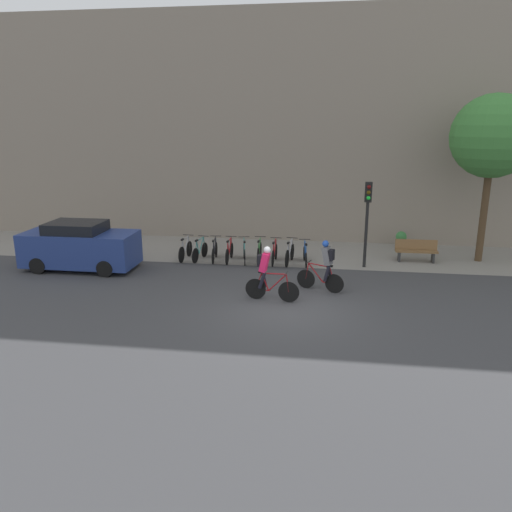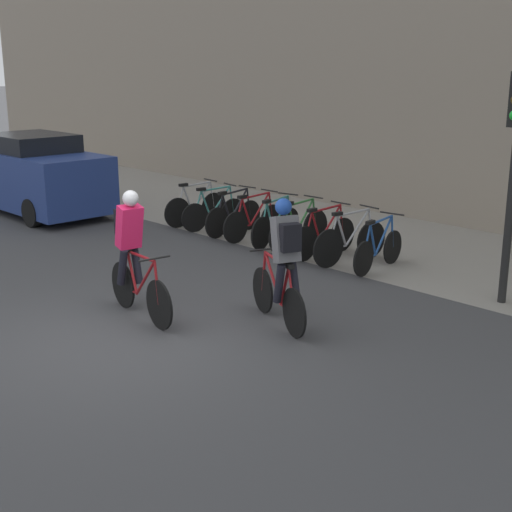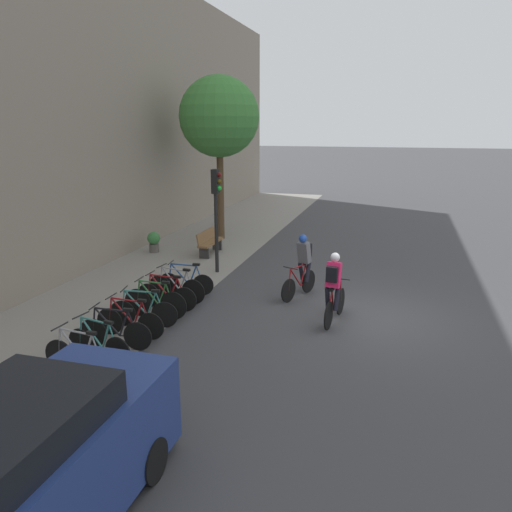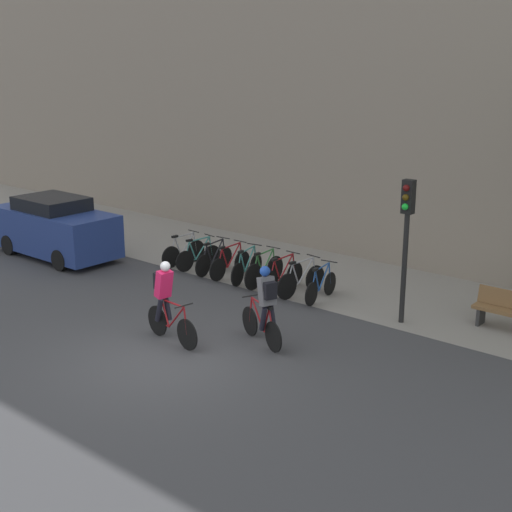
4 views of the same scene
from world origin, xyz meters
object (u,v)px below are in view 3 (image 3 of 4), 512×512
Objects in this scene: traffic_light_pole at (216,202)px; potted_plant at (154,241)px; parked_bike_2 at (115,331)px; parked_bike_5 at (155,302)px; parked_bike_1 at (99,344)px; parked_bike_4 at (143,311)px; parked_bike_8 at (186,281)px; parked_car at (24,477)px; parked_bike_6 at (167,295)px; bench at (209,242)px; cyclist_grey at (303,263)px; cyclist_pink at (334,287)px; parked_bike_0 at (80,356)px; parked_bike_7 at (177,287)px; parked_bike_3 at (130,321)px.

traffic_light_pole is 4.16m from potted_plant.
parked_bike_5 is at bearing 0.06° from parked_bike_2.
parked_bike_4 is at bearing -0.00° from parked_bike_1.
parked_bike_8 is 0.37× the size of parked_car.
traffic_light_pole is (6.03, -0.08, 1.93)m from parked_bike_2.
parked_bike_2 is 2.47m from parked_bike_6.
parked_bike_1 is at bearing -179.96° from parked_bike_5.
bench is at bearing 7.21° from parked_bike_2.
cyclist_grey is 5.60m from bench.
parked_bike_6 is (0.62, -0.00, -0.02)m from parked_bike_5.
parked_bike_2 is at bearing 21.13° from parked_car.
traffic_light_pole reaches higher than parked_car.
parked_bike_2 is (-2.68, 4.30, -0.56)m from cyclist_pink.
parked_bike_1 is at bearing -159.55° from potted_plant.
traffic_light_pole reaches higher than parked_bike_5.
parked_bike_5 reaches higher than parked_bike_0.
parked_bike_8 is 2.04× the size of potted_plant.
cyclist_pink is 5.09m from parked_bike_2.
traffic_light_pole reaches higher than parked_bike_6.
parked_bike_0 is 4.94m from parked_bike_8.
parked_bike_8 is at bearing 178.11° from traffic_light_pole.
potted_plant is at bearing 62.31° from cyclist_grey.
parked_bike_1 is 4.67m from parked_car.
parked_bike_4 is at bearing -154.47° from potted_plant.
parked_bike_0 is 0.98× the size of bench.
parked_bike_2 is at bearing -179.99° from parked_bike_7.
parked_bike_3 is 0.98× the size of parked_bike_6.
parked_bike_2 is 0.99× the size of bench.
traffic_light_pole is (4.18, -0.08, 1.91)m from parked_bike_5.
parked_bike_0 is at bearing 151.00° from cyclist_grey.
potted_plant is at bearing 23.60° from parked_bike_3.
parked_bike_3 is 0.62m from parked_bike_4.
parked_bike_0 is 0.98× the size of parked_bike_5.
cyclist_grey is at bearing -31.84° from parked_bike_1.
parked_bike_6 is 1.24m from parked_bike_8.
parked_bike_1 is at bearing 179.97° from parked_bike_2.
parked_bike_2 is (1.24, -0.00, -0.00)m from parked_bike_0.
parked_bike_1 reaches higher than parked_bike_8.
cyclist_grey is 1.04× the size of parked_bike_6.
parked_bike_6 is at bearing -0.02° from parked_bike_4.
cyclist_pink is 4.34m from parked_bike_6.
parked_bike_7 reaches higher than parked_bike_8.
cyclist_pink is 1.07× the size of parked_bike_5.
parked_bike_0 is 0.99× the size of parked_bike_2.
parked_bike_5 reaches higher than potted_plant.
traffic_light_pole is at bearing -1.89° from parked_bike_8.
traffic_light_pole is at bearing 9.40° from parked_car.
parked_bike_7 reaches higher than parked_bike_0.
parked_bike_8 reaches higher than bench.
parked_bike_3 is at bearing 179.19° from traffic_light_pole.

